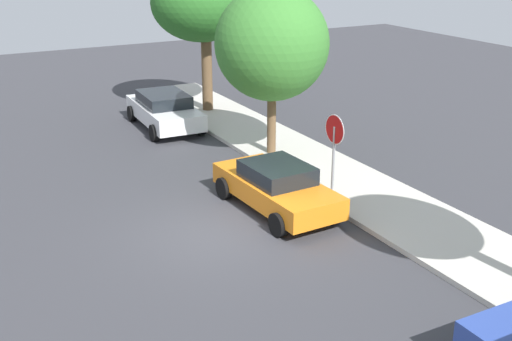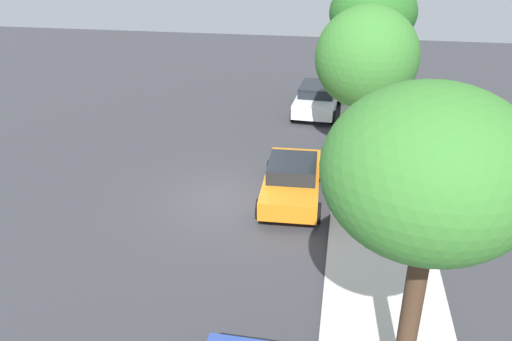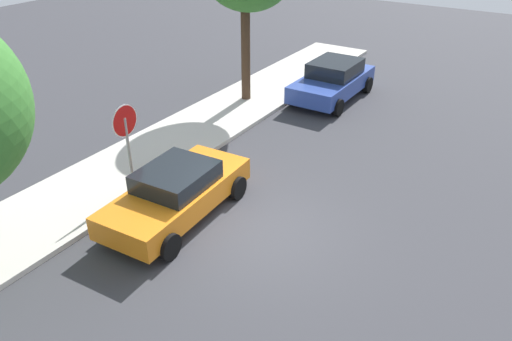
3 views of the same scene
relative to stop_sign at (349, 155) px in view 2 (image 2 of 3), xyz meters
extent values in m
plane|color=#38383D|center=(0.31, -3.81, -1.79)|extent=(60.00, 60.00, 0.00)
cube|color=beige|center=(0.31, 1.04, -1.72)|extent=(32.00, 2.90, 0.14)
cylinder|color=gray|center=(0.00, 0.00, -0.68)|extent=(0.08, 0.08, 2.23)
cylinder|color=white|center=(0.00, 0.00, 0.35)|extent=(0.86, 0.03, 0.86)
cylinder|color=red|center=(0.00, 0.00, 0.35)|extent=(0.81, 0.04, 0.80)
cube|color=orange|center=(-0.21, -1.75, -1.20)|extent=(4.35, 1.94, 0.59)
cube|color=black|center=(-0.17, -1.75, -0.67)|extent=(1.92, 1.62, 0.47)
cylinder|color=black|center=(1.20, -0.81, -1.47)|extent=(0.65, 0.25, 0.64)
cylinder|color=black|center=(1.28, -2.56, -1.47)|extent=(0.65, 0.25, 0.64)
cylinder|color=black|center=(-1.70, -0.94, -1.47)|extent=(0.65, 0.25, 0.64)
cylinder|color=black|center=(-1.63, -2.69, -1.47)|extent=(0.65, 0.25, 0.64)
cube|color=white|center=(-9.31, -1.57, -1.17)|extent=(4.57, 2.07, 0.63)
cube|color=black|center=(-9.35, -1.57, -0.62)|extent=(2.37, 1.75, 0.46)
cylinder|color=black|center=(-7.74, -0.71, -1.47)|extent=(0.65, 0.25, 0.64)
cylinder|color=black|center=(-7.82, -2.58, -1.47)|extent=(0.65, 0.25, 0.64)
cylinder|color=black|center=(-10.79, -0.57, -1.47)|extent=(0.65, 0.25, 0.64)
cylinder|color=black|center=(-10.88, -2.44, -1.47)|extent=(0.65, 0.25, 0.64)
cylinder|color=brown|center=(-10.60, 0.88, -0.07)|extent=(0.44, 0.44, 3.45)
ellipsoid|color=#286623|center=(-10.74, 0.75, 2.84)|extent=(4.12, 4.12, 3.20)
cylinder|color=brown|center=(-4.26, 0.41, -0.55)|extent=(0.31, 0.31, 2.50)
ellipsoid|color=#387A2D|center=(-4.30, 0.42, 2.09)|extent=(3.78, 3.78, 3.76)
cylinder|color=#422D1E|center=(7.36, 1.14, -0.01)|extent=(0.34, 0.34, 3.57)
ellipsoid|color=#387A2D|center=(7.43, 1.03, 2.99)|extent=(3.20, 3.20, 2.65)
camera|label=1|loc=(14.05, -10.13, 5.51)|focal=45.00mm
camera|label=2|loc=(14.43, -0.27, 6.14)|focal=35.00mm
camera|label=3|loc=(-8.11, -9.08, 5.47)|focal=35.00mm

